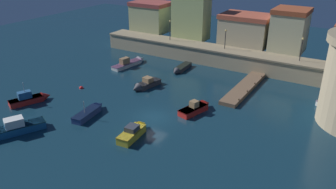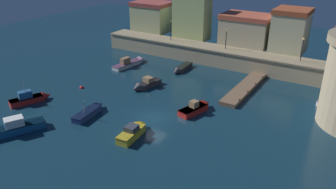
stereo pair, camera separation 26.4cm
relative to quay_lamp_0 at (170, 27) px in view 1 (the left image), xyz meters
The scene contains 16 objects.
ground_plane 24.26m from the quay_lamp_0, 63.29° to the right, with size 115.94×115.94×0.00m, color #112D3D.
quay_wall 11.28m from the quay_lamp_0, ahead, with size 45.65×4.04×2.79m.
old_town_backdrop 9.90m from the quay_lamp_0, 25.71° to the left, with size 42.59×5.92×8.95m.
pier_dock 19.18m from the quay_lamp_0, 25.66° to the right, with size 2.16×12.33×0.70m.
quay_lamp_0 is the anchor object (origin of this frame).
quay_lamp_1 10.31m from the quay_lamp_0, ahead, with size 0.32×0.32×3.12m.
quay_lamp_2 21.93m from the quay_lamp_0, ahead, with size 0.32×0.32×3.42m.
moored_boat_1 32.52m from the quay_lamp_0, 90.20° to the right, with size 4.38×6.82×2.02m.
moored_boat_2 22.68m from the quay_lamp_0, 50.45° to the right, with size 2.57×5.06×1.81m.
moored_boat_3 25.15m from the quay_lamp_0, 80.91° to the right, with size 1.93×5.32×2.40m.
moored_boat_4 9.45m from the quay_lamp_0, 46.92° to the right, with size 1.41×5.25×1.14m.
moored_boat_6 9.59m from the quay_lamp_0, 108.94° to the right, with size 2.24×7.16×1.93m.
moored_boat_7 16.00m from the quay_lamp_0, 72.02° to the right, with size 2.28×5.01×1.70m.
moored_boat_8 28.23m from the quay_lamp_0, 66.45° to the right, with size 1.79×4.79×1.58m.
moored_boat_9 26.74m from the quay_lamp_0, 100.48° to the right, with size 3.12×5.20×3.08m.
mooring_buoy_0 20.16m from the quay_lamp_0, 97.85° to the right, with size 0.59×0.59×0.59m, color red.
Camera 1 is at (19.33, -28.47, 18.42)m, focal length 36.10 mm.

